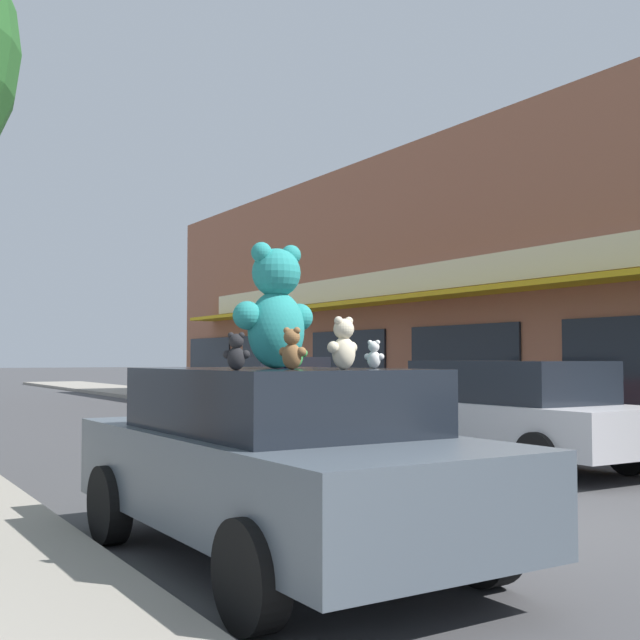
{
  "coord_description": "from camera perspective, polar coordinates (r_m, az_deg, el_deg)",
  "views": [
    {
      "loc": [
        -5.79,
        -5.46,
        1.58
      ],
      "look_at": [
        -0.15,
        3.82,
        2.1
      ],
      "focal_mm": 45.0,
      "sensor_mm": 36.0,
      "label": 1
    }
  ],
  "objects": [
    {
      "name": "ground_plane",
      "position": [
        8.11,
        15.55,
        -13.88
      ],
      "size": [
        260.0,
        260.0,
        0.0
      ],
      "primitive_type": "plane",
      "color": "#424244"
    },
    {
      "name": "parked_car_far_center",
      "position": [
        12.0,
        13.29,
        -6.27
      ],
      "size": [
        1.94,
        4.46,
        1.54
      ],
      "color": "#B7B7BC",
      "rests_on": "ground_plane"
    },
    {
      "name": "teddy_bear_blue",
      "position": [
        6.55,
        -2.47,
        -2.24
      ],
      "size": [
        0.18,
        0.2,
        0.28
      ],
      "rotation": [
        0.0,
        0.0,
        2.22
      ],
      "color": "blue",
      "rests_on": "plush_art_car"
    },
    {
      "name": "teddy_bear_giant",
      "position": [
        6.2,
        -3.16,
        0.84
      ],
      "size": [
        0.72,
        0.45,
        0.97
      ],
      "rotation": [
        0.0,
        0.0,
        3.23
      ],
      "color": "teal",
      "rests_on": "plush_art_car"
    },
    {
      "name": "teddy_bear_green",
      "position": [
        6.43,
        -1.83,
        -2.2
      ],
      "size": [
        0.21,
        0.18,
        0.29
      ],
      "rotation": [
        0.0,
        0.0,
        2.58
      ],
      "color": "green",
      "rests_on": "plush_art_car"
    },
    {
      "name": "teddy_bear_black",
      "position": [
        5.34,
        -5.97,
        -2.27
      ],
      "size": [
        0.18,
        0.16,
        0.25
      ],
      "rotation": [
        0.0,
        0.0,
        2.49
      ],
      "color": "black",
      "rests_on": "plush_art_car"
    },
    {
      "name": "teddy_bear_pink",
      "position": [
        6.83,
        -2.81,
        -2.06
      ],
      "size": [
        0.25,
        0.18,
        0.33
      ],
      "rotation": [
        0.0,
        0.0,
        2.81
      ],
      "color": "pink",
      "rests_on": "plush_art_car"
    },
    {
      "name": "teddy_bear_yellow",
      "position": [
        7.02,
        -2.07,
        -2.2
      ],
      "size": [
        0.23,
        0.15,
        0.3
      ],
      "rotation": [
        0.0,
        0.0,
        3.39
      ],
      "color": "yellow",
      "rests_on": "plush_art_car"
    },
    {
      "name": "teddy_bear_cream",
      "position": [
        5.67,
        1.68,
        -1.72
      ],
      "size": [
        0.28,
        0.19,
        0.38
      ],
      "rotation": [
        0.0,
        0.0,
        3.38
      ],
      "color": "beige",
      "rests_on": "plush_art_car"
    },
    {
      "name": "teddy_bear_brown",
      "position": [
        5.7,
        -2.01,
        -2.08
      ],
      "size": [
        0.18,
        0.22,
        0.3
      ],
      "rotation": [
        0.0,
        0.0,
        2.07
      ],
      "color": "olive",
      "rests_on": "plush_art_car"
    },
    {
      "name": "parked_car_far_right",
      "position": [
        18.08,
        -3.59,
        -5.06
      ],
      "size": [
        2.1,
        4.34,
        1.61
      ],
      "color": "maroon",
      "rests_on": "ground_plane"
    },
    {
      "name": "plush_art_car",
      "position": [
        6.33,
        -3.02,
        -9.82
      ],
      "size": [
        2.07,
        4.27,
        1.5
      ],
      "rotation": [
        0.0,
        0.0,
        0.01
      ],
      "color": "#4C5660",
      "rests_on": "ground_plane"
    },
    {
      "name": "teddy_bear_white",
      "position": [
        6.24,
        3.85,
        -2.48
      ],
      "size": [
        0.14,
        0.16,
        0.22
      ],
      "rotation": [
        0.0,
        0.0,
        2.23
      ],
      "color": "white",
      "rests_on": "plush_art_car"
    }
  ]
}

